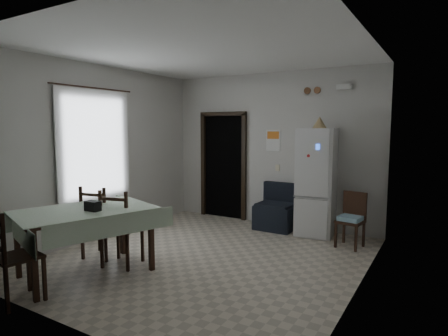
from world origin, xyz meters
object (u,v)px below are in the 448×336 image
at_px(corner_chair, 350,220).
at_px(dining_table, 86,242).
at_px(dining_chair_far_left, 102,221).
at_px(dining_chair_near_head, 17,255).
at_px(navy_seat, 276,207).
at_px(fridge, 317,182).
at_px(dining_chair_far_right, 122,227).

relative_size(corner_chair, dining_table, 0.53).
height_order(dining_table, dining_chair_far_left, dining_chair_far_left).
height_order(corner_chair, dining_chair_near_head, dining_chair_near_head).
distance_m(navy_seat, corner_chair, 1.47).
distance_m(fridge, dining_chair_near_head, 4.59).
bearing_deg(dining_chair_far_left, dining_table, 108.57).
distance_m(corner_chair, dining_chair_near_head, 4.56).
relative_size(fridge, corner_chair, 2.16).
bearing_deg(navy_seat, dining_chair_far_right, -110.49).
xyz_separation_m(corner_chair, dining_chair_near_head, (-2.62, -3.73, 0.08)).
height_order(fridge, navy_seat, fridge).
height_order(fridge, corner_chair, fridge).
bearing_deg(dining_table, dining_chair_far_right, 90.56).
relative_size(corner_chair, dining_chair_far_left, 0.82).
height_order(dining_chair_far_left, dining_chair_far_right, dining_chair_far_right).
bearing_deg(dining_chair_near_head, dining_chair_far_right, -87.74).
bearing_deg(dining_chair_far_left, fridge, -144.16).
bearing_deg(corner_chair, dining_table, -123.69).
distance_m(fridge, navy_seat, 0.91).
xyz_separation_m(fridge, dining_chair_far_right, (-1.82, -2.77, -0.40)).
bearing_deg(dining_chair_far_left, dining_chair_near_head, 90.79).
bearing_deg(fridge, dining_chair_far_right, -128.78).
relative_size(dining_table, dining_chair_far_left, 1.54).
xyz_separation_m(fridge, dining_chair_far_left, (-2.32, -2.67, -0.40)).
bearing_deg(dining_chair_far_right, dining_table, 57.65).
height_order(navy_seat, dining_chair_far_right, dining_chair_far_right).
distance_m(fridge, dining_table, 3.82).
relative_size(fridge, dining_chair_far_left, 1.77).
distance_m(dining_table, dining_chair_far_left, 0.67).
height_order(fridge, dining_chair_far_left, fridge).
bearing_deg(dining_table, fridge, 77.70).
bearing_deg(navy_seat, fridge, 0.63).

